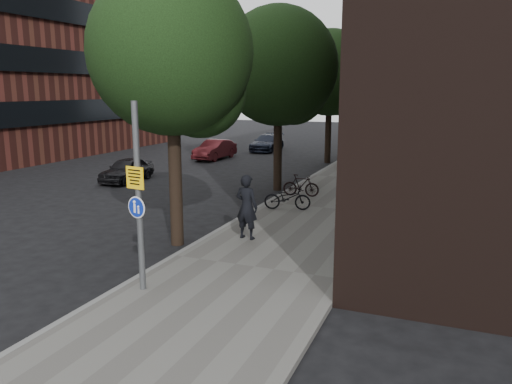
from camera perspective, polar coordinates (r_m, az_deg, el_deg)
The scene contains 15 objects.
ground at distance 9.67m, azimuth -9.37°, elevation -15.20°, with size 120.00×120.00×0.00m, color black.
sidewalk at distance 18.36m, azimuth 7.70°, elevation -1.95°, with size 4.50×60.00×0.12m, color #615F5A.
curb_edge at distance 19.02m, azimuth 1.13°, elevation -1.35°, with size 0.15×60.00×0.13m, color slate.
street_tree_near at distance 13.94m, azimuth -9.06°, elevation 14.65°, with size 4.40×4.40×7.50m.
street_tree_mid at distance 21.68m, azimuth 2.88°, elevation 13.67°, with size 5.00×5.00×7.80m.
street_tree_far at distance 30.32m, azimuth 8.63°, elevation 12.97°, with size 5.00×5.00×7.80m.
signpost at distance 10.65m, azimuth -13.26°, elevation -0.60°, with size 0.46×0.13×4.00m.
pedestrian at distance 14.23m, azimuth -1.07°, elevation -1.70°, with size 0.68×0.45×1.87m, color black.
parked_bike_facade_near at distance 15.74m, azimuth 11.86°, elevation -2.63°, with size 0.54×1.56×0.82m, color black.
parked_bike_facade_far at distance 20.59m, azimuth 14.39°, elevation 0.81°, with size 0.45×1.61×0.97m, color black.
parked_bike_curb_near at distance 17.82m, azimuth 3.61°, elevation -0.65°, with size 0.58×1.65×0.87m, color black.
parked_bike_curb_far at distance 20.11m, azimuth 5.16°, elevation 0.76°, with size 0.42×1.47×0.88m, color black.
parked_car_near at distance 24.73m, azimuth -14.56°, elevation 2.49°, with size 1.34×3.34×1.14m, color black.
parked_car_mid at distance 31.80m, azimuth -4.73°, elevation 4.86°, with size 1.29×3.70×1.22m, color maroon.
parked_car_far at distance 36.03m, azimuth 1.27°, elevation 5.66°, with size 1.64×4.04×1.17m, color #1B2030.
Camera 1 is at (4.60, -7.32, 4.34)m, focal length 35.00 mm.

